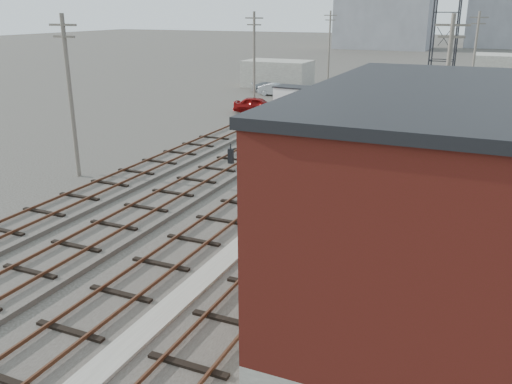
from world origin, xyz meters
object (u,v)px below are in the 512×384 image
Objects in this scene: car_silver at (277,90)px; signal_mast at (296,230)px; car_red at (257,105)px; car_grey at (269,87)px; switch_stand at (231,156)px; site_trailer at (303,99)px.

signal_mast is at bearing -159.58° from car_silver.
car_red is 1.11× the size of car_grey.
switch_stand is 31.36m from car_grey.
signal_mast is 47.22m from car_grey.
car_red is at bearing -169.63° from car_silver.
signal_mast is at bearing -66.97° from site_trailer.
car_grey is at bearing 6.97° from car_red.
car_silver is at bearing 130.52° from site_trailer.
car_grey is (-1.72, 2.01, -0.09)m from car_silver.
car_grey is at bearing 131.43° from site_trailer.
site_trailer is at bearing -157.11° from car_grey.
car_grey is (-18.85, 43.26, -1.84)m from signal_mast.
switch_stand is at bearing -172.43° from car_red.
car_red is (-5.67, 17.03, 0.14)m from switch_stand.
switch_stand is at bearing 123.96° from signal_mast.
car_silver is (-2.38, 10.76, -0.08)m from car_red.
car_grey is (-7.68, 10.17, -0.58)m from site_trailer.
car_silver is 2.65m from car_grey.
site_trailer is 12.75m from car_grey.
car_silver is at bearing 1.64° from car_red.
switch_stand is at bearing -175.99° from car_grey.
signal_mast reaches higher than switch_stand.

